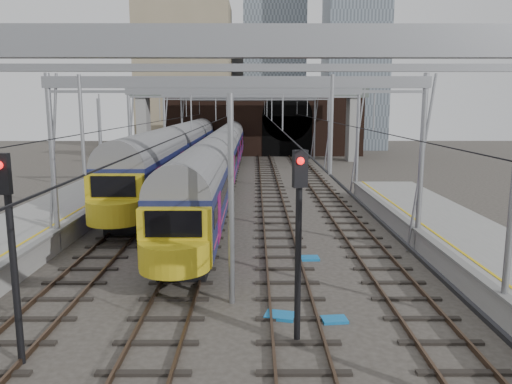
{
  "coord_description": "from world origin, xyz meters",
  "views": [
    {
      "loc": [
        0.77,
        -14.05,
        6.62
      ],
      "look_at": [
        0.84,
        10.14,
        2.4
      ],
      "focal_mm": 35.0,
      "sensor_mm": 36.0,
      "label": 1
    }
  ],
  "objects_px": {
    "train_second": "(195,141)",
    "signal_near_left": "(10,237)",
    "signal_near_centre": "(299,226)",
    "train_main": "(225,150)"
  },
  "relations": [
    {
      "from": "train_main",
      "to": "signal_near_left",
      "type": "xyz_separation_m",
      "value": [
        -3.29,
        -35.15,
        1.02
      ]
    },
    {
      "from": "train_main",
      "to": "signal_near_centre",
      "type": "bearing_deg",
      "value": -83.33
    },
    {
      "from": "train_main",
      "to": "signal_near_centre",
      "type": "xyz_separation_m",
      "value": [
        3.97,
        -33.96,
        1.0
      ]
    },
    {
      "from": "signal_near_centre",
      "to": "train_main",
      "type": "bearing_deg",
      "value": 77.59
    },
    {
      "from": "train_main",
      "to": "signal_near_left",
      "type": "distance_m",
      "value": 35.32
    },
    {
      "from": "train_second",
      "to": "signal_near_centre",
      "type": "bearing_deg",
      "value": -79.69
    },
    {
      "from": "train_second",
      "to": "signal_near_left",
      "type": "relative_size",
      "value": 12.15
    },
    {
      "from": "train_main",
      "to": "signal_near_left",
      "type": "height_order",
      "value": "signal_near_left"
    },
    {
      "from": "signal_near_left",
      "to": "train_second",
      "type": "bearing_deg",
      "value": 94.4
    },
    {
      "from": "signal_near_left",
      "to": "signal_near_centre",
      "type": "distance_m",
      "value": 7.35
    }
  ]
}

